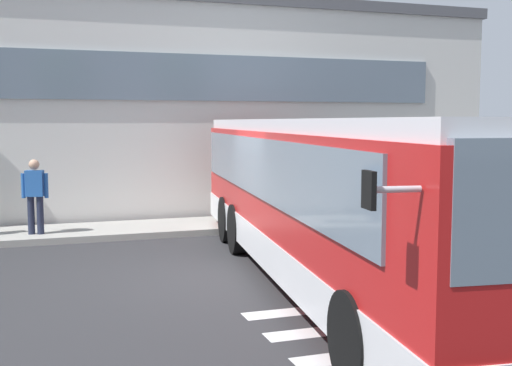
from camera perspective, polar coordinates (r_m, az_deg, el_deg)
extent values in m
cube|color=#2B2B2D|center=(11.22, -3.83, -8.29)|extent=(80.00, 90.00, 0.02)
cube|color=silver|center=(8.37, 17.88, -13.30)|extent=(4.40, 0.36, 0.01)
cube|color=silver|center=(9.07, 14.42, -11.72)|extent=(4.40, 0.36, 0.01)
cube|color=silver|center=(9.81, 11.50, -10.35)|extent=(4.40, 0.36, 0.01)
cube|color=silver|center=(22.70, -11.75, 5.93)|extent=(20.13, 12.00, 5.75)
cube|color=#56565B|center=(22.93, -11.90, 13.51)|extent=(20.33, 12.20, 0.30)
cube|color=slate|center=(16.96, -5.86, 9.33)|extent=(14.13, 0.10, 1.20)
cube|color=#9E9B93|center=(15.80, -8.33, -3.98)|extent=(24.13, 2.00, 0.15)
cube|color=red|center=(10.56, 7.23, -1.27)|extent=(3.95, 11.93, 2.15)
cube|color=silver|center=(10.69, 7.18, -5.54)|extent=(4.00, 11.98, 0.55)
cube|color=silver|center=(10.49, 7.31, 5.11)|extent=(3.83, 11.72, 0.20)
cube|color=slate|center=(11.28, 13.00, 1.61)|extent=(1.32, 10.43, 0.95)
cube|color=slate|center=(10.46, 0.00, 1.46)|extent=(1.32, 10.43, 0.95)
cylinder|color=#B7B7BF|center=(4.75, 12.25, -0.56)|extent=(0.40, 0.10, 0.05)
cube|color=black|center=(4.67, 10.00, -0.62)|extent=(0.06, 0.20, 0.28)
cylinder|color=black|center=(6.64, 8.95, -13.59)|extent=(0.42, 1.03, 1.00)
cylinder|color=black|center=(13.56, 8.24, -3.73)|extent=(0.42, 1.03, 1.00)
cylinder|color=black|center=(12.95, -1.61, -4.11)|extent=(0.42, 1.03, 1.00)
cylinder|color=black|center=(14.77, 6.51, -2.95)|extent=(0.42, 1.03, 1.00)
cylinder|color=black|center=(14.22, -2.53, -3.25)|extent=(0.42, 1.03, 1.00)
cylinder|color=#1E2338|center=(15.10, -18.63, -2.73)|extent=(0.15, 0.15, 0.85)
cylinder|color=#1E2338|center=(15.15, -19.37, -2.72)|extent=(0.15, 0.15, 0.85)
cube|color=#2659A5|center=(15.05, -19.09, -0.03)|extent=(0.42, 0.31, 0.58)
sphere|color=tan|center=(15.01, -19.14, 1.56)|extent=(0.23, 0.23, 0.23)
cylinder|color=#2659A5|center=(14.99, -18.16, -0.22)|extent=(0.09, 0.09, 0.55)
cylinder|color=#2659A5|center=(15.12, -19.99, -0.23)|extent=(0.09, 0.09, 0.55)
cube|color=black|center=(15.21, -18.91, -0.04)|extent=(0.34, 0.25, 0.44)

